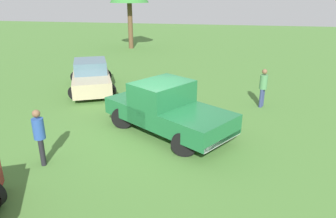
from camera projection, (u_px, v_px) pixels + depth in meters
name	position (u px, v px, depth m)	size (l,w,h in m)	color
ground_plane	(156.00, 134.00, 10.98)	(80.00, 80.00, 0.00)	#477533
pickup_truck	(166.00, 107.00, 10.80)	(4.98, 4.22, 1.82)	black
sedan_near	(91.00, 76.00, 15.67)	(3.42, 4.69, 1.49)	black
person_bystander	(39.00, 134.00, 8.74)	(0.44, 0.44, 1.67)	black
person_visitor	(263.00, 86.00, 13.25)	(0.42, 0.42, 1.67)	navy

